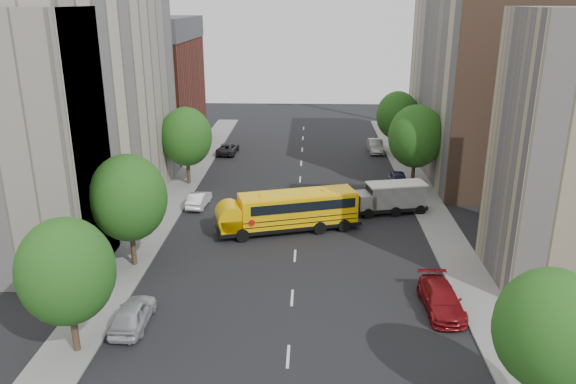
# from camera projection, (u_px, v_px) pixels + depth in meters

# --- Properties ---
(ground) EXTENTS (120.00, 120.00, 0.00)m
(ground) POSITION_uv_depth(u_px,v_px,m) (296.00, 244.00, 42.06)
(ground) COLOR black
(ground) RESTS_ON ground
(sidewalk_left) EXTENTS (3.00, 80.00, 0.12)m
(sidewalk_left) POSITION_uv_depth(u_px,v_px,m) (161.00, 217.00, 47.21)
(sidewalk_left) COLOR slate
(sidewalk_left) RESTS_ON ground
(sidewalk_right) EXTENTS (3.00, 80.00, 0.12)m
(sidewalk_right) POSITION_uv_depth(u_px,v_px,m) (436.00, 221.00, 46.31)
(sidewalk_right) COLOR slate
(sidewalk_right) RESTS_ON ground
(lane_markings) EXTENTS (0.15, 64.00, 0.01)m
(lane_markings) POSITION_uv_depth(u_px,v_px,m) (299.00, 199.00, 51.50)
(lane_markings) COLOR silver
(lane_markings) RESTS_ON ground
(building_left_cream) EXTENTS (10.00, 26.00, 20.00)m
(building_left_cream) POSITION_uv_depth(u_px,v_px,m) (75.00, 96.00, 45.17)
(building_left_cream) COLOR #B9AD95
(building_left_cream) RESTS_ON ground
(building_left_redbrick) EXTENTS (10.00, 15.00, 13.00)m
(building_left_redbrick) POSITION_uv_depth(u_px,v_px,m) (152.00, 95.00, 67.10)
(building_left_redbrick) COLOR maroon
(building_left_redbrick) RESTS_ON ground
(building_left_near) EXTENTS (10.00, 7.00, 17.00)m
(building_left_near) POSITION_uv_depth(u_px,v_px,m) (12.00, 147.00, 35.74)
(building_left_near) COLOR #B3A38B
(building_left_near) RESTS_ON ground
(building_right_far) EXTENTS (10.00, 22.00, 18.00)m
(building_right_far) POSITION_uv_depth(u_px,v_px,m) (477.00, 86.00, 57.33)
(building_right_far) COLOR #B3A38B
(building_right_far) RESTS_ON ground
(building_right_sidewall) EXTENTS (10.10, 0.30, 18.00)m
(building_right_sidewall) POSITION_uv_depth(u_px,v_px,m) (514.00, 105.00, 46.93)
(building_right_sidewall) COLOR brown
(building_right_sidewall) RESTS_ON ground
(street_tree_0) EXTENTS (4.80, 4.80, 7.41)m
(street_tree_0) POSITION_uv_depth(u_px,v_px,m) (66.00, 271.00, 27.75)
(street_tree_0) COLOR #38281C
(street_tree_0) RESTS_ON ground
(street_tree_1) EXTENTS (5.12, 5.12, 7.90)m
(street_tree_1) POSITION_uv_depth(u_px,v_px,m) (128.00, 198.00, 37.09)
(street_tree_1) COLOR #38281C
(street_tree_1) RESTS_ON ground
(street_tree_2) EXTENTS (4.99, 4.99, 7.71)m
(street_tree_2) POSITION_uv_depth(u_px,v_px,m) (186.00, 137.00, 54.14)
(street_tree_2) COLOR #38281C
(street_tree_2) RESTS_ON ground
(street_tree_3) EXTENTS (4.61, 4.61, 7.11)m
(street_tree_3) POSITION_uv_depth(u_px,v_px,m) (550.00, 330.00, 23.17)
(street_tree_3) COLOR #38281C
(street_tree_3) RESTS_ON ground
(street_tree_4) EXTENTS (5.25, 5.25, 8.10)m
(street_tree_4) POSITION_uv_depth(u_px,v_px,m) (416.00, 136.00, 53.21)
(street_tree_4) COLOR #38281C
(street_tree_4) RESTS_ON ground
(street_tree_5) EXTENTS (4.86, 4.86, 7.51)m
(street_tree_5) POSITION_uv_depth(u_px,v_px,m) (397.00, 116.00, 64.67)
(street_tree_5) COLOR #38281C
(street_tree_5) RESTS_ON ground
(school_bus) EXTENTS (11.61, 5.72, 3.21)m
(school_bus) POSITION_uv_depth(u_px,v_px,m) (287.00, 210.00, 43.91)
(school_bus) COLOR black
(school_bus) RESTS_ON ground
(safari_truck) EXTENTS (6.50, 3.47, 2.64)m
(safari_truck) POSITION_uv_depth(u_px,v_px,m) (391.00, 197.00, 47.84)
(safari_truck) COLOR black
(safari_truck) RESTS_ON ground
(parked_car_0) EXTENTS (1.78, 4.40, 1.50)m
(parked_car_0) POSITION_uv_depth(u_px,v_px,m) (133.00, 314.00, 31.32)
(parked_car_0) COLOR #B7B8BE
(parked_car_0) RESTS_ON ground
(parked_car_1) EXTENTS (1.71, 4.05, 1.30)m
(parked_car_1) POSITION_uv_depth(u_px,v_px,m) (199.00, 199.00, 49.57)
(parked_car_1) COLOR white
(parked_car_1) RESTS_ON ground
(parked_car_2) EXTENTS (2.42, 4.77, 1.29)m
(parked_car_2) POSITION_uv_depth(u_px,v_px,m) (228.00, 148.00, 66.56)
(parked_car_2) COLOR black
(parked_car_2) RESTS_ON ground
(parked_car_3) EXTENTS (2.28, 5.18, 1.48)m
(parked_car_3) POSITION_uv_depth(u_px,v_px,m) (441.00, 299.00, 32.91)
(parked_car_3) COLOR maroon
(parked_car_3) RESTS_ON ground
(parked_car_4) EXTENTS (1.91, 4.46, 1.50)m
(parked_car_4) POSITION_uv_depth(u_px,v_px,m) (399.00, 180.00, 54.41)
(parked_car_4) COLOR #2F3153
(parked_car_4) RESTS_ON ground
(parked_car_5) EXTENTS (1.72, 4.66, 1.52)m
(parked_car_5) POSITION_uv_depth(u_px,v_px,m) (375.00, 146.00, 67.24)
(parked_car_5) COLOR gray
(parked_car_5) RESTS_ON ground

